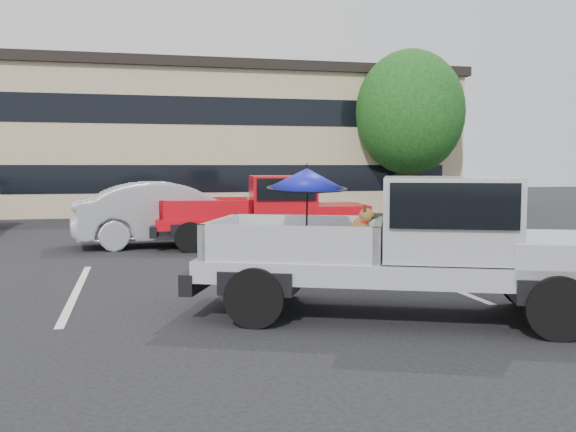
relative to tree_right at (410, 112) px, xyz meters
name	(u,v)px	position (x,y,z in m)	size (l,w,h in m)	color
ground	(285,308)	(-9.00, -16.00, -4.21)	(90.00, 90.00, 0.00)	black
stripe_left	(77,291)	(-12.00, -14.00, -4.21)	(0.12, 5.00, 0.01)	silver
stripe_right	(419,276)	(-6.00, -14.00, -4.21)	(0.12, 5.00, 0.01)	silver
motel_building	(225,140)	(-7.00, 4.99, -1.00)	(20.40, 8.40, 6.30)	tan
tree_right	(410,112)	(0.00, 0.00, 0.00)	(4.46, 4.46, 6.78)	#332114
tree_back	(293,120)	(-3.00, 8.00, 0.20)	(4.68, 4.68, 7.11)	#332114
silver_pickup	(429,239)	(-7.24, -16.93, -3.16)	(6.01, 4.01, 2.06)	black
red_pickup	(276,208)	(-7.64, -9.11, -3.24)	(5.54, 2.43, 1.77)	black
silver_sedan	(171,214)	(-10.17, -8.27, -3.40)	(1.71, 4.90, 1.61)	#A3A5AA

